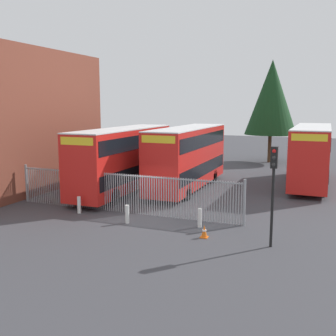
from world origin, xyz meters
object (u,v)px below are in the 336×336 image
(bollard_near_left, at_px, (79,205))
(bollard_near_right, at_px, (200,218))
(double_decker_bus_near_gate, at_px, (123,158))
(traffic_light_kerbside, at_px, (273,178))
(double_decker_bus_behind_fence_left, at_px, (188,155))
(double_decker_bus_behind_fence_right, at_px, (311,153))
(bollard_center_front, at_px, (127,214))
(traffic_cone_by_gate, at_px, (204,231))

(bollard_near_left, xyz_separation_m, bollard_near_right, (7.01, 0.04, 0.00))
(double_decker_bus_near_gate, relative_size, traffic_light_kerbside, 2.51)
(double_decker_bus_near_gate, bearing_deg, traffic_light_kerbside, -33.54)
(double_decker_bus_near_gate, relative_size, double_decker_bus_behind_fence_left, 1.00)
(double_decker_bus_behind_fence_right, bearing_deg, bollard_center_front, -120.86)
(bollard_center_front, bearing_deg, traffic_cone_by_gate, -9.29)
(double_decker_bus_behind_fence_right, bearing_deg, double_decker_bus_behind_fence_left, -150.35)
(traffic_cone_by_gate, height_order, traffic_light_kerbside, traffic_light_kerbside)
(double_decker_bus_behind_fence_right, bearing_deg, traffic_cone_by_gate, -105.19)
(double_decker_bus_behind_fence_right, distance_m, traffic_light_kerbside, 14.64)
(double_decker_bus_behind_fence_right, height_order, bollard_center_front, double_decker_bus_behind_fence_right)
(bollard_near_left, relative_size, bollard_center_front, 1.00)
(double_decker_bus_behind_fence_left, relative_size, traffic_cone_by_gate, 18.32)
(bollard_center_front, bearing_deg, traffic_light_kerbside, -6.33)
(bollard_near_right, bearing_deg, double_decker_bus_behind_fence_left, 112.64)
(double_decker_bus_behind_fence_right, bearing_deg, traffic_light_kerbside, -93.75)
(bollard_center_front, relative_size, traffic_light_kerbside, 0.22)
(double_decker_bus_near_gate, bearing_deg, traffic_cone_by_gate, -41.96)
(bollard_near_left, bearing_deg, traffic_cone_by_gate, -10.37)
(double_decker_bus_near_gate, xyz_separation_m, bollard_near_left, (0.23, -5.71, -1.95))
(double_decker_bus_near_gate, xyz_separation_m, traffic_cone_by_gate, (7.92, -7.12, -2.13))
(traffic_cone_by_gate, bearing_deg, traffic_light_kerbside, -2.00)
(bollard_near_left, height_order, bollard_center_front, same)
(bollard_near_left, relative_size, traffic_light_kerbside, 0.22)
(bollard_near_right, relative_size, traffic_cone_by_gate, 1.61)
(double_decker_bus_near_gate, xyz_separation_m, double_decker_bus_behind_fence_left, (3.73, 2.76, 0.00))
(double_decker_bus_near_gate, relative_size, bollard_near_left, 11.38)
(bollard_near_left, distance_m, traffic_light_kerbside, 11.06)
(double_decker_bus_behind_fence_right, xyz_separation_m, traffic_light_kerbside, (-0.96, -14.60, 0.56))
(bollard_near_right, bearing_deg, bollard_near_left, -179.71)
(double_decker_bus_behind_fence_left, bearing_deg, bollard_near_right, -67.36)
(traffic_light_kerbside, bearing_deg, bollard_center_front, 173.67)
(double_decker_bus_near_gate, height_order, bollard_near_left, double_decker_bus_near_gate)
(bollard_near_left, height_order, traffic_cone_by_gate, bollard_near_left)
(bollard_near_left, bearing_deg, bollard_center_front, -11.75)
(double_decker_bus_behind_fence_left, distance_m, double_decker_bus_behind_fence_right, 9.34)
(double_decker_bus_behind_fence_right, bearing_deg, double_decker_bus_near_gate, -148.09)
(bollard_near_right, bearing_deg, double_decker_bus_behind_fence_right, 70.58)
(bollard_center_front, bearing_deg, double_decker_bus_behind_fence_right, 59.14)
(bollard_near_left, bearing_deg, bollard_near_right, 0.29)
(bollard_center_front, distance_m, traffic_cone_by_gate, 4.37)
(bollard_near_left, bearing_deg, double_decker_bus_behind_fence_right, 48.42)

